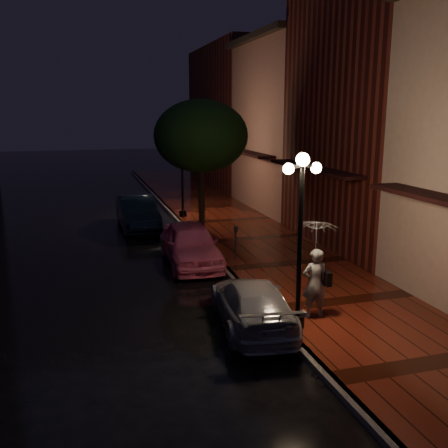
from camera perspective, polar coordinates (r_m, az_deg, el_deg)
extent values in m
plane|color=black|center=(17.14, 0.29, -5.60)|extent=(120.00, 120.00, 0.00)
cube|color=#4B190D|center=(17.86, 7.25, -4.70)|extent=(4.50, 60.00, 0.15)
cube|color=#595451|center=(17.11, 0.29, -5.36)|extent=(0.25, 60.00, 0.15)
cube|color=#511914|center=(21.10, 17.65, 12.44)|extent=(5.00, 8.00, 11.00)
cube|color=#8C5951|center=(28.13, 8.33, 10.77)|extent=(5.00, 8.00, 9.00)
cube|color=#511914|center=(37.45, 1.88, 12.10)|extent=(5.00, 12.00, 10.00)
cylinder|color=black|center=(12.15, 8.64, -2.87)|extent=(0.12, 0.12, 4.00)
cylinder|color=black|center=(12.77, 8.36, -10.89)|extent=(0.36, 0.36, 0.30)
cube|color=black|center=(11.78, 8.97, 6.55)|extent=(0.70, 0.08, 0.08)
sphere|color=#EED38F|center=(11.76, 8.99, 7.28)|extent=(0.32, 0.32, 0.32)
sphere|color=#EED38F|center=(11.64, 7.39, 6.28)|extent=(0.26, 0.26, 0.26)
sphere|color=#EED38F|center=(11.94, 10.49, 6.33)|extent=(0.26, 0.26, 0.26)
cylinder|color=black|center=(25.30, -4.78, 5.31)|extent=(0.12, 0.12, 4.00)
cylinder|color=black|center=(25.61, -4.70, 1.20)|extent=(0.36, 0.36, 0.30)
cube|color=black|center=(25.13, -4.86, 9.84)|extent=(0.70, 0.08, 0.08)
sphere|color=#EED38F|center=(25.12, -4.87, 10.18)|extent=(0.32, 0.32, 0.32)
sphere|color=#EED38F|center=(25.06, -5.65, 9.70)|extent=(0.26, 0.26, 0.26)
sphere|color=#EED38F|center=(25.20, -4.07, 9.75)|extent=(0.26, 0.26, 0.26)
cylinder|color=black|center=(22.52, -2.60, 3.40)|extent=(0.28, 0.28, 3.20)
ellipsoid|color=black|center=(22.25, -2.66, 10.02)|extent=(4.16, 4.16, 3.20)
sphere|color=black|center=(23.04, -1.29, 8.63)|extent=(1.80, 1.80, 1.80)
sphere|color=black|center=(21.46, -3.78, 8.57)|extent=(1.80, 1.80, 1.80)
imported|color=#E15C86|center=(17.90, -3.82, -2.31)|extent=(1.97, 4.51, 1.51)
imported|color=black|center=(23.69, -9.86, 1.25)|extent=(1.70, 4.63, 1.51)
imported|color=#94949B|center=(12.88, 3.26, -9.05)|extent=(2.21, 4.39, 1.22)
imported|color=silver|center=(13.12, 10.33, -6.68)|extent=(0.69, 0.47, 1.84)
imported|color=silver|center=(12.79, 10.54, -1.74)|extent=(1.07, 1.09, 0.98)
cylinder|color=black|center=(12.99, 10.41, -4.89)|extent=(0.02, 0.02, 1.48)
cube|color=black|center=(13.18, 11.65, -6.09)|extent=(0.15, 0.34, 0.37)
cylinder|color=black|center=(18.06, 1.33, -2.47)|extent=(0.06, 0.06, 1.02)
cube|color=black|center=(17.91, 1.34, -0.61)|extent=(0.13, 0.11, 0.20)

